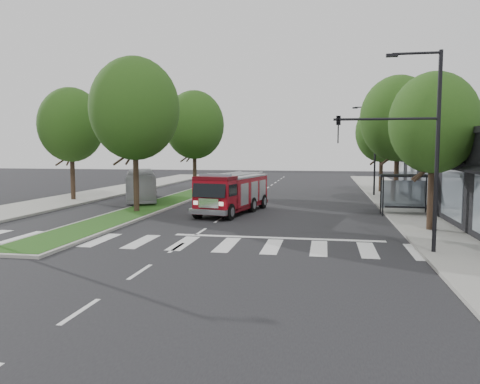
% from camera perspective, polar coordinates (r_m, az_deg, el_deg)
% --- Properties ---
extents(ground, '(140.00, 140.00, 0.00)m').
position_cam_1_polar(ground, '(24.06, -4.79, -4.85)').
color(ground, black).
rests_on(ground, ground).
extents(sidewalk_right, '(5.00, 80.00, 0.15)m').
position_cam_1_polar(sidewalk_right, '(33.71, 21.04, -2.16)').
color(sidewalk_right, gray).
rests_on(sidewalk_right, ground).
extents(sidewalk_left, '(5.00, 80.00, 0.15)m').
position_cam_1_polar(sidewalk_left, '(39.07, -21.73, -1.21)').
color(sidewalk_left, gray).
rests_on(sidewalk_left, ground).
extents(median, '(3.00, 50.00, 0.15)m').
position_cam_1_polar(median, '(42.85, -6.25, -0.33)').
color(median, gray).
rests_on(median, ground).
extents(bus_shelter, '(3.20, 1.60, 2.61)m').
position_cam_1_polar(bus_shelter, '(31.48, 19.45, 0.98)').
color(bus_shelter, black).
rests_on(bus_shelter, ground).
extents(tree_right_near, '(4.40, 4.40, 8.05)m').
position_cam_1_polar(tree_right_near, '(25.45, 22.55, 7.76)').
color(tree_right_near, black).
rests_on(tree_right_near, ground).
extents(tree_right_mid, '(5.60, 5.60, 9.72)m').
position_cam_1_polar(tree_right_mid, '(37.31, 18.70, 8.46)').
color(tree_right_mid, black).
rests_on(tree_right_mid, ground).
extents(tree_right_far, '(5.00, 5.00, 8.73)m').
position_cam_1_polar(tree_right_far, '(47.19, 16.92, 6.98)').
color(tree_right_far, black).
rests_on(tree_right_far, ground).
extents(tree_median_near, '(5.80, 5.80, 10.16)m').
position_cam_1_polar(tree_median_near, '(31.45, -12.72, 9.86)').
color(tree_median_near, black).
rests_on(tree_median_near, ground).
extents(tree_median_far, '(5.60, 5.60, 9.72)m').
position_cam_1_polar(tree_median_far, '(44.63, -5.59, 8.13)').
color(tree_median_far, black).
rests_on(tree_median_far, ground).
extents(tree_left_mid, '(5.20, 5.20, 9.16)m').
position_cam_1_polar(tree_left_mid, '(40.35, -19.90, 7.70)').
color(tree_left_mid, black).
rests_on(tree_left_mid, ground).
extents(streetlight_right_near, '(4.08, 0.22, 8.00)m').
position_cam_1_polar(streetlight_right_near, '(19.66, 20.44, 6.25)').
color(streetlight_right_near, black).
rests_on(streetlight_right_near, ground).
extents(streetlight_right_far, '(2.11, 0.20, 8.00)m').
position_cam_1_polar(streetlight_right_far, '(43.06, 15.95, 5.39)').
color(streetlight_right_far, black).
rests_on(streetlight_right_far, ground).
extents(fire_engine, '(3.83, 8.20, 2.74)m').
position_cam_1_polar(fire_engine, '(30.84, -0.87, -0.16)').
color(fire_engine, '#4E040A').
rests_on(fire_engine, ground).
extents(city_bus, '(5.52, 9.33, 2.56)m').
position_cam_1_polar(city_bus, '(38.74, -11.99, 0.79)').
color(city_bus, '#B6B6BB').
rests_on(city_bus, ground).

